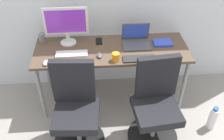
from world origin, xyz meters
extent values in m
plane|color=gray|center=(0.00, 0.00, 0.00)|extent=(5.28, 5.28, 0.00)
cube|color=brown|center=(0.00, 0.00, 0.73)|extent=(1.71, 0.61, 0.03)
cylinder|color=gray|center=(-0.81, -0.25, 0.36)|extent=(0.04, 0.04, 0.72)
cylinder|color=gray|center=(0.81, -0.25, 0.36)|extent=(0.04, 0.04, 0.72)
cylinder|color=gray|center=(-0.81, 0.25, 0.36)|extent=(0.04, 0.04, 0.72)
cylinder|color=gray|center=(0.81, 0.25, 0.36)|extent=(0.04, 0.04, 0.72)
cylinder|color=black|center=(-0.40, -0.65, 0.01)|extent=(0.54, 0.54, 0.03)
cylinder|color=gray|center=(-0.40, -0.65, 0.20)|extent=(0.05, 0.05, 0.34)
cube|color=black|center=(-0.40, -0.65, 0.41)|extent=(0.47, 0.47, 0.09)
cube|color=black|center=(-0.41, -0.47, 0.70)|extent=(0.42, 0.10, 0.48)
cylinder|color=black|center=(0.40, -0.65, 0.01)|extent=(0.54, 0.54, 0.03)
cylinder|color=gray|center=(0.40, -0.65, 0.20)|extent=(0.05, 0.05, 0.34)
cube|color=black|center=(0.40, -0.65, 0.41)|extent=(0.48, 0.48, 0.09)
cube|color=black|center=(0.41, -0.47, 0.70)|extent=(0.42, 0.11, 0.48)
cylinder|color=white|center=(1.08, -0.57, 0.14)|extent=(0.09, 0.09, 0.28)
cylinder|color=#2D59B2|center=(1.08, -0.57, 0.30)|extent=(0.06, 0.06, 0.03)
cylinder|color=silver|center=(-0.49, 0.16, 0.75)|extent=(0.18, 0.18, 0.01)
cylinder|color=silver|center=(-0.49, 0.16, 0.81)|extent=(0.04, 0.04, 0.11)
cube|color=silver|center=(-0.49, 0.16, 1.02)|extent=(0.48, 0.03, 0.31)
cube|color=purple|center=(-0.49, 0.15, 1.02)|extent=(0.43, 0.00, 0.26)
cube|color=#4C4C51|center=(0.28, 0.03, 0.76)|extent=(0.31, 0.22, 0.02)
cube|color=#4C4C51|center=(0.28, 0.16, 0.87)|extent=(0.31, 0.04, 0.21)
cube|color=blue|center=(0.28, 0.15, 0.87)|extent=(0.28, 0.03, 0.18)
cube|color=silver|center=(-0.44, -0.08, 0.76)|extent=(0.34, 0.12, 0.02)
cube|color=#2D2D2D|center=(0.27, -0.22, 0.76)|extent=(0.34, 0.12, 0.02)
ellipsoid|color=#B7B7B7|center=(-0.69, -0.23, 0.76)|extent=(0.06, 0.10, 0.03)
ellipsoid|color=#515156|center=(-0.14, -0.14, 0.76)|extent=(0.06, 0.10, 0.03)
cylinder|color=orange|center=(0.03, -0.23, 0.79)|extent=(0.08, 0.08, 0.09)
cylinder|color=slate|center=(-0.79, 0.21, 0.80)|extent=(0.07, 0.07, 0.10)
cube|color=black|center=(-0.14, 0.17, 0.75)|extent=(0.07, 0.14, 0.01)
cube|color=blue|center=(0.59, 0.06, 0.76)|extent=(0.21, 0.15, 0.03)
camera|label=1|loc=(-0.18, -2.35, 2.29)|focal=40.56mm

